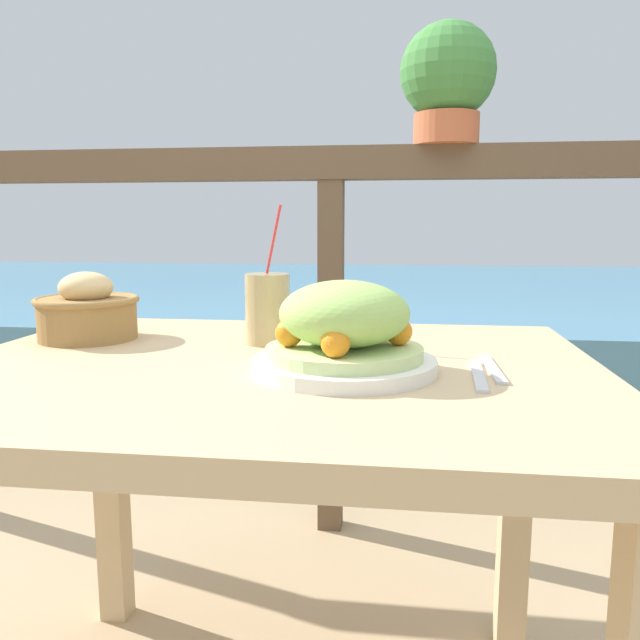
{
  "coord_description": "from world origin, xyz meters",
  "views": [
    {
      "loc": [
        0.2,
        -0.93,
        0.92
      ],
      "look_at": [
        0.07,
        0.05,
        0.76
      ],
      "focal_mm": 35.0,
      "sensor_mm": 36.0,
      "label": 1
    }
  ],
  "objects_px": {
    "salad_plate": "(344,333)",
    "drink_glass": "(267,309)",
    "potted_plant": "(448,79)",
    "bread_basket": "(87,311)"
  },
  "relations": [
    {
      "from": "drink_glass",
      "to": "bread_basket",
      "type": "bearing_deg",
      "value": -179.76
    },
    {
      "from": "salad_plate",
      "to": "potted_plant",
      "type": "distance_m",
      "value": 1.06
    },
    {
      "from": "drink_glass",
      "to": "potted_plant",
      "type": "xyz_separation_m",
      "value": [
        0.35,
        0.7,
        0.53
      ]
    },
    {
      "from": "salad_plate",
      "to": "bread_basket",
      "type": "bearing_deg",
      "value": 158.49
    },
    {
      "from": "salad_plate",
      "to": "drink_glass",
      "type": "bearing_deg",
      "value": 128.31
    },
    {
      "from": "salad_plate",
      "to": "potted_plant",
      "type": "height_order",
      "value": "potted_plant"
    },
    {
      "from": "salad_plate",
      "to": "drink_glass",
      "type": "height_order",
      "value": "drink_glass"
    },
    {
      "from": "salad_plate",
      "to": "drink_glass",
      "type": "xyz_separation_m",
      "value": [
        -0.16,
        0.2,
        0.01
      ]
    },
    {
      "from": "drink_glass",
      "to": "bread_basket",
      "type": "xyz_separation_m",
      "value": [
        -0.34,
        -0.0,
        -0.01
      ]
    },
    {
      "from": "drink_glass",
      "to": "bread_basket",
      "type": "distance_m",
      "value": 0.34
    }
  ]
}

